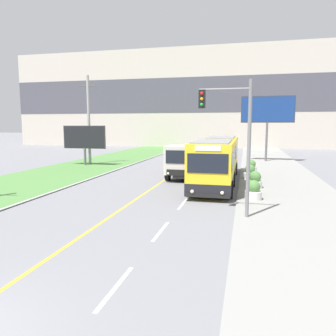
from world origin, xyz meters
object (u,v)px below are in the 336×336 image
object	(u,v)px
traffic_light_mast	(234,132)
planter_round_far	(251,167)
city_bus	(218,160)
billboard_large	(268,111)
planter_round_near	(253,191)
planter_round_third	(250,173)
dump_truck	(185,162)
planter_round_second	(255,180)
utility_pole_far	(89,120)
billboard_small	(84,138)

from	to	relation	value
traffic_light_mast	planter_round_far	world-z (taller)	traffic_light_mast
city_bus	traffic_light_mast	bearing A→B (deg)	-80.99
billboard_large	planter_round_near	bearing A→B (deg)	-95.04
city_bus	traffic_light_mast	world-z (taller)	traffic_light_mast
billboard_large	planter_round_near	xyz separation A→B (m)	(-1.79, -20.25, -5.06)
billboard_large	planter_round_third	world-z (taller)	billboard_large
planter_round_far	traffic_light_mast	bearing A→B (deg)	-94.15
planter_round_far	planter_round_near	bearing A→B (deg)	-90.23
city_bus	dump_truck	xyz separation A→B (m)	(-2.53, 1.00, -0.30)
planter_round_near	planter_round_far	world-z (taller)	planter_round_far
planter_round_near	planter_round_second	bearing A→B (deg)	87.21
planter_round_second	dump_truck	bearing A→B (deg)	150.35
utility_pole_far	planter_round_third	distance (m)	18.08
utility_pole_far	planter_round_second	distance (m)	19.86
utility_pole_far	planter_round_third	size ratio (longest dim) A/B	8.35
dump_truck	planter_round_second	xyz separation A→B (m)	(5.12, -2.91, -0.77)
planter_round_far	city_bus	bearing A→B (deg)	-115.62
billboard_large	planter_round_second	world-z (taller)	billboard_large
city_bus	traffic_light_mast	size ratio (longest dim) A/B	2.15
planter_round_near	planter_round_second	size ratio (longest dim) A/B	0.99
utility_pole_far	dump_truck	bearing A→B (deg)	-31.47
billboard_large	planter_round_far	distance (m)	11.07
utility_pole_far	traffic_light_mast	size ratio (longest dim) A/B	1.52
dump_truck	billboard_small	xyz separation A→B (m)	(-11.58, 6.01, 1.49)
city_bus	billboard_small	distance (m)	15.80
dump_truck	billboard_large	distance (m)	15.96
billboard_large	utility_pole_far	bearing A→B (deg)	-159.74
dump_truck	billboard_large	bearing A→B (deg)	64.04
billboard_small	planter_round_near	world-z (taller)	billboard_small
dump_truck	billboard_small	bearing A→B (deg)	152.55
city_bus	traffic_light_mast	xyz separation A→B (m)	(1.43, -9.02, 2.23)
planter_round_far	billboard_large	bearing A→B (deg)	79.81
utility_pole_far	billboard_large	xyz separation A→B (m)	(18.28, 6.75, 0.96)
planter_round_near	planter_round_second	xyz separation A→B (m)	(0.17, 3.52, 0.00)
billboard_small	planter_round_third	size ratio (longest dim) A/B	4.14
city_bus	planter_round_second	world-z (taller)	city_bus
billboard_small	planter_round_far	bearing A→B (deg)	-6.51
planter_round_near	planter_round_far	size ratio (longest dim) A/B	0.97
utility_pole_far	planter_round_third	bearing A→B (deg)	-21.54
city_bus	billboard_small	xyz separation A→B (m)	(-14.11, 7.01, 1.20)
traffic_light_mast	billboard_large	xyz separation A→B (m)	(2.77, 23.84, 1.76)
utility_pole_far	planter_round_near	world-z (taller)	utility_pole_far
city_bus	dump_truck	bearing A→B (deg)	158.51
city_bus	planter_round_near	size ratio (longest dim) A/B	12.11
dump_truck	city_bus	bearing A→B (deg)	-21.49
city_bus	dump_truck	world-z (taller)	city_bus
utility_pole_far	billboard_small	world-z (taller)	utility_pole_far
planter_round_third	planter_round_far	size ratio (longest dim) A/B	0.99
planter_round_near	dump_truck	bearing A→B (deg)	127.56
dump_truck	planter_round_second	world-z (taller)	dump_truck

